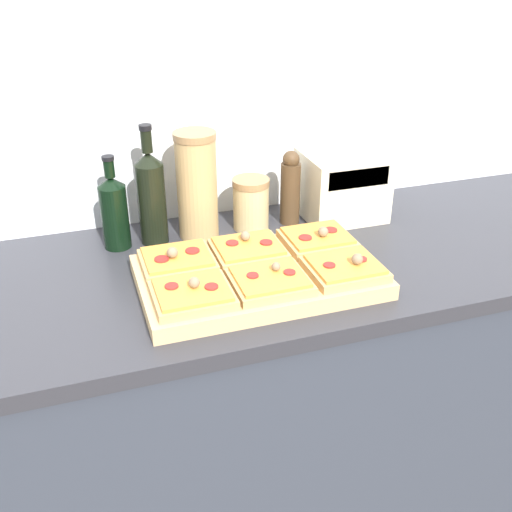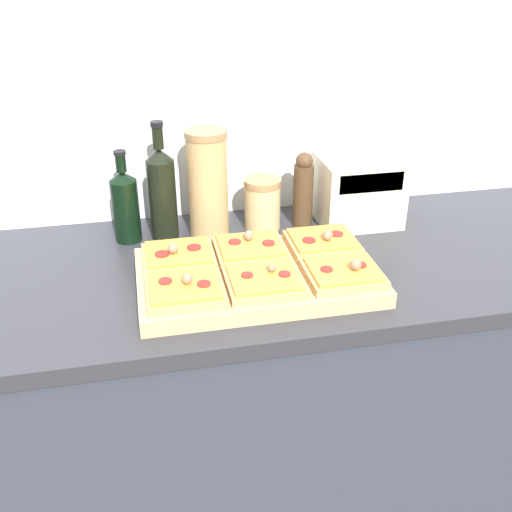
% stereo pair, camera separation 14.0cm
% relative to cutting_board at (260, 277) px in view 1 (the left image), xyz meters
% --- Properties ---
extents(wall_back, '(6.00, 0.06, 2.50)m').
position_rel_cutting_board_xyz_m(wall_back, '(-0.00, 0.46, 0.34)').
color(wall_back, silver).
rests_on(wall_back, ground_plane).
extents(kitchen_counter, '(2.63, 0.67, 0.89)m').
position_rel_cutting_board_xyz_m(kitchen_counter, '(-0.00, 0.10, -0.46)').
color(kitchen_counter, '#333842').
rests_on(kitchen_counter, ground_plane).
extents(cutting_board, '(0.55, 0.33, 0.04)m').
position_rel_cutting_board_xyz_m(cutting_board, '(0.00, 0.00, 0.00)').
color(cutting_board, tan).
rests_on(cutting_board, kitchen_counter).
extents(pizza_slice_back_left, '(0.17, 0.15, 0.05)m').
position_rel_cutting_board_xyz_m(pizza_slice_back_left, '(-0.18, 0.08, 0.03)').
color(pizza_slice_back_left, tan).
rests_on(pizza_slice_back_left, cutting_board).
extents(pizza_slice_back_center, '(0.17, 0.15, 0.05)m').
position_rel_cutting_board_xyz_m(pizza_slice_back_center, '(0.00, 0.08, 0.03)').
color(pizza_slice_back_center, tan).
rests_on(pizza_slice_back_center, cutting_board).
extents(pizza_slice_back_right, '(0.17, 0.15, 0.05)m').
position_rel_cutting_board_xyz_m(pizza_slice_back_right, '(0.18, 0.08, 0.03)').
color(pizza_slice_back_right, tan).
rests_on(pizza_slice_back_right, cutting_board).
extents(pizza_slice_front_left, '(0.17, 0.15, 0.05)m').
position_rel_cutting_board_xyz_m(pizza_slice_front_left, '(-0.18, -0.08, 0.03)').
color(pizza_slice_front_left, tan).
rests_on(pizza_slice_front_left, cutting_board).
extents(pizza_slice_front_center, '(0.17, 0.15, 0.05)m').
position_rel_cutting_board_xyz_m(pizza_slice_front_center, '(0.00, -0.08, 0.03)').
color(pizza_slice_front_center, tan).
rests_on(pizza_slice_front_center, cutting_board).
extents(pizza_slice_front_right, '(0.17, 0.15, 0.05)m').
position_rel_cutting_board_xyz_m(pizza_slice_front_right, '(0.18, -0.08, 0.03)').
color(pizza_slice_front_right, tan).
rests_on(pizza_slice_front_right, cutting_board).
extents(olive_oil_bottle, '(0.07, 0.07, 0.25)m').
position_rel_cutting_board_xyz_m(olive_oil_bottle, '(-0.29, 0.30, 0.08)').
color(olive_oil_bottle, black).
rests_on(olive_oil_bottle, kitchen_counter).
extents(wine_bottle, '(0.07, 0.07, 0.32)m').
position_rel_cutting_board_xyz_m(wine_bottle, '(-0.20, 0.30, 0.11)').
color(wine_bottle, black).
rests_on(wine_bottle, kitchen_counter).
extents(grain_jar_tall, '(0.11, 0.11, 0.29)m').
position_rel_cutting_board_xyz_m(grain_jar_tall, '(-0.07, 0.30, 0.13)').
color(grain_jar_tall, tan).
rests_on(grain_jar_tall, kitchen_counter).
extents(grain_jar_short, '(0.10, 0.10, 0.14)m').
position_rel_cutting_board_xyz_m(grain_jar_short, '(0.07, 0.30, 0.05)').
color(grain_jar_short, tan).
rests_on(grain_jar_short, kitchen_counter).
extents(pepper_mill, '(0.06, 0.06, 0.21)m').
position_rel_cutting_board_xyz_m(pepper_mill, '(0.19, 0.30, 0.08)').
color(pepper_mill, '#47331E').
rests_on(pepper_mill, kitchen_counter).
extents(toaster_oven, '(0.25, 0.20, 0.19)m').
position_rel_cutting_board_xyz_m(toaster_oven, '(0.35, 0.30, 0.07)').
color(toaster_oven, beige).
rests_on(toaster_oven, kitchen_counter).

